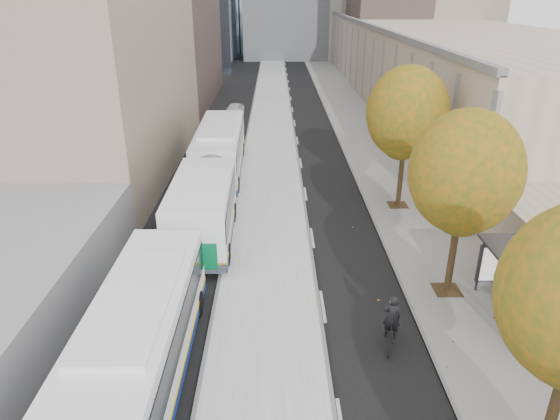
{
  "coord_description": "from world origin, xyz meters",
  "views": [
    {
      "loc": [
        -3.53,
        -4.56,
        11.47
      ],
      "look_at": [
        -3.31,
        15.85,
        2.5
      ],
      "focal_mm": 32.0,
      "sensor_mm": 36.0,
      "label": 1
    }
  ],
  "objects_px": {
    "bus_far": "(214,170)",
    "distant_car": "(234,110)",
    "cyclist": "(390,329)",
    "bus_shelter": "(530,271)"
  },
  "relations": [
    {
      "from": "distant_car",
      "to": "cyclist",
      "type": "bearing_deg",
      "value": -68.03
    },
    {
      "from": "bus_far",
      "to": "cyclist",
      "type": "relative_size",
      "value": 9.09
    },
    {
      "from": "bus_shelter",
      "to": "distant_car",
      "type": "distance_m",
      "value": 36.49
    },
    {
      "from": "bus_far",
      "to": "distant_car",
      "type": "relative_size",
      "value": 5.23
    },
    {
      "from": "bus_far",
      "to": "distant_car",
      "type": "xyz_separation_m",
      "value": [
        -0.41,
        21.44,
        -1.12
      ]
    },
    {
      "from": "bus_far",
      "to": "cyclist",
      "type": "height_order",
      "value": "bus_far"
    },
    {
      "from": "bus_far",
      "to": "cyclist",
      "type": "xyz_separation_m",
      "value": [
        7.59,
        -13.98,
        -0.96
      ]
    },
    {
      "from": "bus_shelter",
      "to": "distant_car",
      "type": "bearing_deg",
      "value": 111.31
    },
    {
      "from": "bus_shelter",
      "to": "bus_far",
      "type": "relative_size",
      "value": 0.23
    },
    {
      "from": "bus_shelter",
      "to": "cyclist",
      "type": "height_order",
      "value": "bus_shelter"
    }
  ]
}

